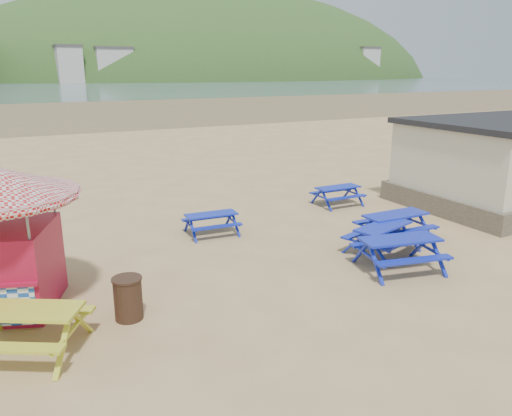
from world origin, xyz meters
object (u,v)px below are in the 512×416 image
picnic_table_yellow (23,331)px  amenity_block (509,162)px  litter_bin (128,298)px  picnic_table_blue_b (337,196)px  picnic_table_blue_a (211,224)px

picnic_table_yellow → amenity_block: (16.82, 2.97, 1.14)m
amenity_block → litter_bin: bearing=-170.2°
picnic_table_blue_b → litter_bin: bearing=-149.7°
picnic_table_blue_a → amenity_block: amenity_block is taller
picnic_table_blue_a → picnic_table_yellow: bearing=-136.2°
picnic_table_yellow → litter_bin: 2.01m
picnic_table_blue_b → picnic_table_yellow: bearing=-152.6°
picnic_table_blue_a → picnic_table_blue_b: bearing=14.3°
picnic_table_yellow → litter_bin: size_ratio=2.92×
picnic_table_yellow → amenity_block: amenity_block is taller
picnic_table_blue_b → litter_bin: 10.43m
picnic_table_blue_a → amenity_block: 11.48m
picnic_table_yellow → litter_bin: bearing=41.9°
picnic_table_blue_a → litter_bin: bearing=-126.3°
picnic_table_blue_a → picnic_table_blue_b: size_ratio=0.98×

